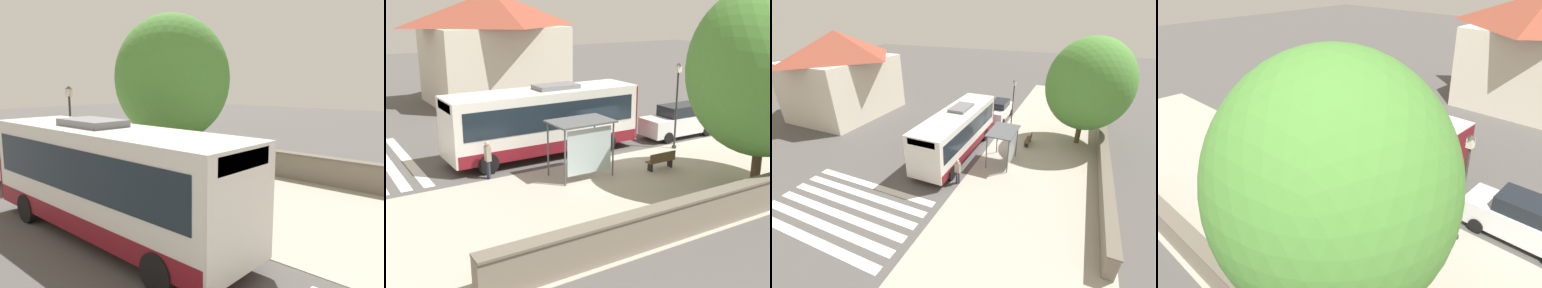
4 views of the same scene
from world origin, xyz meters
The scene contains 11 objects.
ground_plane centered at (0.00, 0.00, 0.00)m, with size 120.00×120.00×0.00m, color #514F4C.
sidewalk_plaza centered at (-4.50, 0.00, 0.01)m, with size 9.00×44.00×0.02m.
crosswalk_stripes centered at (5.00, 11.19, 0.00)m, with size 9.00×5.25×0.01m.
stone_wall centered at (-8.55, 0.00, 0.67)m, with size 0.60×20.00×1.32m.
bus centered at (1.95, 2.48, 1.89)m, with size 2.70×10.09×3.66m.
bus_shelter centered at (-1.85, 2.50, 2.18)m, with size 1.85×2.81×2.62m.
pedestrian centered at (0.16, 6.24, 1.05)m, with size 0.34×0.23×1.77m.
bench centered at (-2.96, -1.21, 0.47)m, with size 0.40×1.53×0.88m.
street_lamp_near centered at (-0.66, -4.15, 2.75)m, with size 0.28×0.28×4.65m.
shade_tree centered at (-6.68, -3.31, 5.02)m, with size 6.50×6.50×8.60m.
parked_car_behind_bus centered at (1.12, -6.08, 0.93)m, with size 1.89×4.69×1.90m.
Camera 4 is at (-12.35, -9.19, 10.23)m, focal length 35.00 mm.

